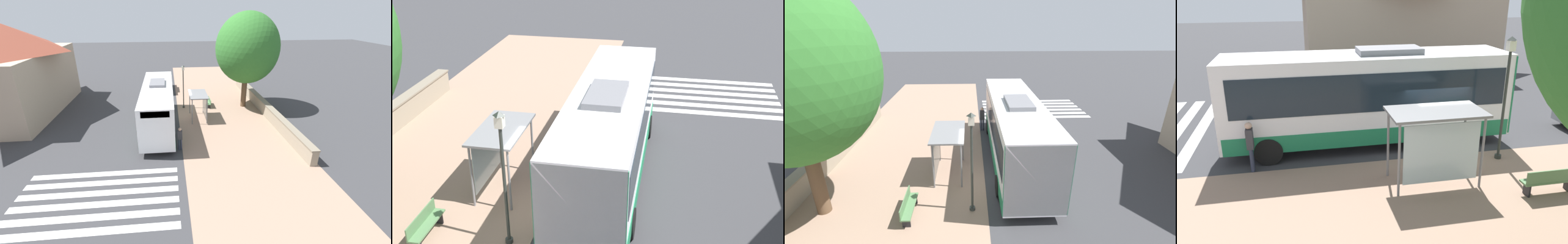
% 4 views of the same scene
% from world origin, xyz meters
% --- Properties ---
extents(ground_plane, '(120.00, 120.00, 0.00)m').
position_xyz_m(ground_plane, '(0.00, 0.00, 0.00)').
color(ground_plane, '#353538').
rests_on(ground_plane, ground).
extents(sidewalk_plaza, '(9.00, 44.00, 0.02)m').
position_xyz_m(sidewalk_plaza, '(-4.50, 0.00, 0.01)').
color(sidewalk_plaza, '#937560').
rests_on(sidewalk_plaza, ground).
extents(background_building, '(8.56, 13.97, 8.60)m').
position_xyz_m(background_building, '(15.83, -2.54, 4.41)').
color(background_building, tan).
rests_on(background_building, ground).
extents(bus, '(2.68, 10.98, 3.86)m').
position_xyz_m(bus, '(1.79, 2.36, 1.99)').
color(bus, white).
rests_on(bus, ground).
extents(bus_shelter, '(1.64, 2.96, 2.45)m').
position_xyz_m(bus_shelter, '(-1.98, 0.96, 2.03)').
color(bus_shelter, slate).
rests_on(bus_shelter, ground).
extents(pedestrian, '(0.34, 0.24, 1.79)m').
position_xyz_m(pedestrian, '(0.15, 6.76, 1.06)').
color(pedestrian, '#2D3347').
rests_on(pedestrian, ground).
extents(bench, '(0.40, 1.77, 0.88)m').
position_xyz_m(bench, '(-3.33, -2.26, 0.48)').
color(bench, '#4C7247').
rests_on(bench, ground).
extents(street_lamp_near, '(0.28, 0.28, 4.48)m').
position_xyz_m(street_lamp_near, '(-0.66, -2.04, 2.65)').
color(street_lamp_near, '#2D332D').
rests_on(street_lamp_near, ground).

